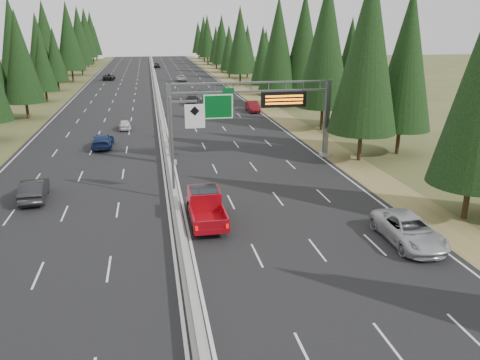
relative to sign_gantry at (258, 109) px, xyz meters
name	(u,v)px	position (x,y,z in m)	size (l,w,h in m)	color
road	(157,98)	(-8.92, 45.12, -5.23)	(32.00, 260.00, 0.08)	black
shoulder_right	(250,96)	(8.88, 45.12, -5.24)	(3.60, 260.00, 0.06)	olive
shoulder_left	(58,101)	(-26.72, 45.12, -5.24)	(3.60, 260.00, 0.06)	#434D24
median_barrier	(157,96)	(-8.92, 45.12, -4.85)	(0.70, 260.00, 0.85)	gray
sign_gantry	(258,109)	(0.00, 0.00, 0.00)	(16.75, 0.98, 7.80)	slate
hov_sign_pole	(179,141)	(-8.33, -9.92, -0.54)	(2.80, 0.50, 8.00)	slate
tree_row_right	(299,51)	(12.48, 26.26, 4.08)	(11.88, 242.70, 18.96)	black
tree_row_left	(14,50)	(-30.99, 37.22, 4.19)	(11.96, 242.39, 18.94)	black
silver_minivan	(409,230)	(5.00, -20.47, -4.35)	(2.80, 6.06, 1.69)	#B3B4B8
red_pickup	(205,204)	(-7.01, -14.34, -4.04)	(2.27, 6.35, 2.07)	black
car_ahead_green	(207,98)	(-0.30, 38.87, -4.51)	(1.60, 3.99, 1.36)	#166023
car_ahead_dkred	(253,107)	(5.58, 27.53, -4.40)	(1.67, 4.80, 1.58)	#610D14
car_ahead_dkgrey	(192,100)	(-3.14, 36.43, -4.42)	(2.16, 5.31, 1.54)	black
car_ahead_white	(181,78)	(-2.40, 73.52, -4.53)	(2.19, 4.76, 1.32)	silver
car_ahead_far	(157,65)	(-7.42, 113.61, -4.39)	(1.90, 4.71, 1.61)	black
car_onc_near	(34,190)	(-19.62, -7.95, -4.36)	(1.75, 5.01, 1.65)	black
car_onc_blue	(103,141)	(-15.77, 8.19, -4.43)	(2.12, 5.21, 1.51)	navy
car_onc_white	(125,125)	(-13.77, 17.53, -4.55)	(1.52, 3.77, 1.29)	silver
car_onc_far	(109,77)	(-20.08, 79.38, -4.40)	(2.61, 5.67, 1.58)	black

